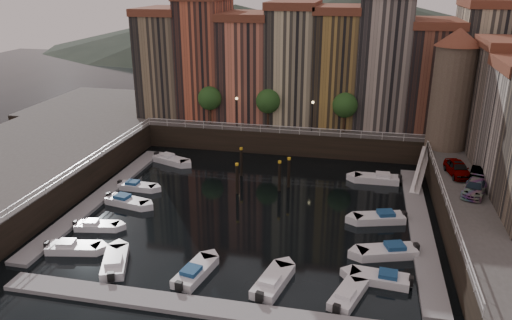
% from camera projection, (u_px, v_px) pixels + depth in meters
% --- Properties ---
extents(ground, '(200.00, 200.00, 0.00)m').
position_uv_depth(ground, '(253.00, 207.00, 50.68)').
color(ground, black).
rests_on(ground, ground).
extents(quay_far, '(80.00, 20.00, 3.00)m').
position_uv_depth(quay_far, '(291.00, 123.00, 74.00)').
color(quay_far, black).
rests_on(quay_far, ground).
extents(dock_left, '(2.00, 28.00, 0.35)m').
position_uv_depth(dock_left, '(102.00, 195.00, 52.93)').
color(dock_left, gray).
rests_on(dock_left, ground).
extents(dock_right, '(2.00, 28.00, 0.35)m').
position_uv_depth(dock_right, '(420.00, 226.00, 46.47)').
color(dock_right, gray).
rests_on(dock_right, ground).
extents(dock_near, '(30.00, 2.00, 0.35)m').
position_uv_depth(dock_near, '(200.00, 307.00, 35.03)').
color(dock_near, gray).
rests_on(dock_near, ground).
extents(mountains, '(145.00, 100.00, 18.00)m').
position_uv_depth(mountains, '(339.00, 27.00, 148.46)').
color(mountains, '#2D382D').
rests_on(mountains, ground).
extents(far_terrace, '(48.70, 10.30, 17.50)m').
position_uv_depth(far_terrace, '(314.00, 63.00, 67.78)').
color(far_terrace, '#7F6D51').
rests_on(far_terrace, quay_far).
extents(corner_tower, '(5.20, 5.20, 13.80)m').
position_uv_depth(corner_tower, '(453.00, 87.00, 56.46)').
color(corner_tower, '#6B5B4C').
rests_on(corner_tower, quay_right).
extents(promenade_trees, '(21.20, 3.20, 5.20)m').
position_uv_depth(promenade_trees, '(273.00, 102.00, 65.35)').
color(promenade_trees, black).
rests_on(promenade_trees, quay_far).
extents(street_lamps, '(10.36, 0.36, 4.18)m').
position_uv_depth(street_lamps, '(274.00, 109.00, 64.61)').
color(street_lamps, black).
rests_on(street_lamps, quay_far).
extents(railings, '(36.08, 34.04, 0.52)m').
position_uv_depth(railings, '(263.00, 156.00, 53.85)').
color(railings, white).
rests_on(railings, ground).
extents(gangway, '(2.78, 8.32, 3.73)m').
position_uv_depth(gangway, '(421.00, 167.00, 55.78)').
color(gangway, white).
rests_on(gangway, ground).
extents(mooring_pilings, '(6.29, 5.41, 3.78)m').
position_uv_depth(mooring_pilings, '(261.00, 173.00, 55.03)').
color(mooring_pilings, black).
rests_on(mooring_pilings, ground).
extents(boat_left_0, '(4.79, 2.48, 1.07)m').
position_uv_depth(boat_left_0, '(72.00, 248.00, 42.32)').
color(boat_left_0, silver).
rests_on(boat_left_0, ground).
extents(boat_left_1, '(4.26, 2.17, 0.96)m').
position_uv_depth(boat_left_1, '(96.00, 226.00, 46.11)').
color(boat_left_1, silver).
rests_on(boat_left_1, ground).
extents(boat_left_2, '(4.96, 2.65, 1.11)m').
position_uv_depth(boat_left_2, '(127.00, 201.00, 51.00)').
color(boat_left_2, silver).
rests_on(boat_left_2, ground).
extents(boat_left_3, '(4.38, 1.73, 1.00)m').
position_uv_depth(boat_left_3, '(137.00, 186.00, 54.75)').
color(boat_left_3, silver).
rests_on(boat_left_3, ground).
extents(boat_left_4, '(5.14, 3.41, 1.16)m').
position_uv_depth(boat_left_4, '(170.00, 160.00, 62.52)').
color(boat_left_4, silver).
rests_on(boat_left_4, ground).
extents(boat_right_0, '(4.75, 2.09, 1.07)m').
position_uv_depth(boat_right_0, '(381.00, 278.00, 38.03)').
color(boat_right_0, silver).
rests_on(boat_right_0, ground).
extents(boat_right_1, '(5.28, 3.32, 1.19)m').
position_uv_depth(boat_right_1, '(388.00, 252.00, 41.65)').
color(boat_right_1, silver).
rests_on(boat_right_1, ground).
extents(boat_right_2, '(5.15, 3.09, 1.15)m').
position_uv_depth(boat_right_2, '(380.00, 218.00, 47.48)').
color(boat_right_2, silver).
rests_on(boat_right_2, ground).
extents(boat_right_4, '(5.22, 1.98, 1.20)m').
position_uv_depth(boat_right_4, '(378.00, 179.00, 56.67)').
color(boat_right_4, silver).
rests_on(boat_right_4, ground).
extents(boat_near_0, '(3.32, 5.06, 1.14)m').
position_uv_depth(boat_near_0, '(115.00, 263.00, 40.06)').
color(boat_near_0, silver).
rests_on(boat_near_0, ground).
extents(boat_near_1, '(2.63, 5.02, 1.12)m').
position_uv_depth(boat_near_1, '(195.00, 273.00, 38.74)').
color(boat_near_1, silver).
rests_on(boat_near_1, ground).
extents(boat_near_2, '(2.82, 5.19, 1.16)m').
position_uv_depth(boat_near_2, '(272.00, 282.00, 37.52)').
color(boat_near_2, silver).
rests_on(boat_near_2, ground).
extents(boat_near_3, '(2.92, 4.63, 1.04)m').
position_uv_depth(boat_near_3, '(348.00, 295.00, 36.02)').
color(boat_near_3, silver).
rests_on(boat_near_3, ground).
extents(car_a, '(2.53, 4.69, 1.52)m').
position_uv_depth(car_a, '(458.00, 169.00, 50.21)').
color(car_a, gray).
rests_on(car_a, quay_right).
extents(car_b, '(2.55, 4.40, 1.37)m').
position_uv_depth(car_b, '(478.00, 176.00, 48.63)').
color(car_b, gray).
rests_on(car_b, quay_right).
extents(car_c, '(3.18, 4.84, 1.30)m').
position_uv_depth(car_c, '(474.00, 189.00, 45.88)').
color(car_c, gray).
rests_on(car_c, quay_right).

